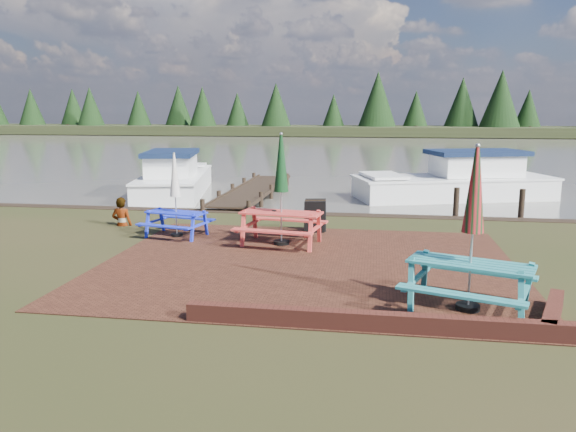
% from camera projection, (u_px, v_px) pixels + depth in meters
% --- Properties ---
extents(ground, '(120.00, 120.00, 0.00)m').
position_uv_depth(ground, '(302.00, 277.00, 11.40)').
color(ground, black).
rests_on(ground, ground).
extents(paving, '(9.00, 7.50, 0.02)m').
position_uv_depth(paving, '(308.00, 264.00, 12.37)').
color(paving, '#3A1C12').
rests_on(paving, ground).
extents(brick_wall, '(6.21, 1.79, 0.30)m').
position_uv_depth(brick_wall, '(418.00, 320.00, 8.70)').
color(brick_wall, '#4C1E16').
rests_on(brick_wall, ground).
extents(water, '(120.00, 60.00, 0.02)m').
position_uv_depth(water, '(360.00, 150.00, 47.30)').
color(water, '#4B4740').
rests_on(water, ground).
extents(far_treeline, '(120.00, 10.00, 8.10)m').
position_uv_depth(far_treeline, '(367.00, 110.00, 74.82)').
color(far_treeline, black).
rests_on(far_treeline, ground).
extents(picnic_table_teal, '(2.49, 2.36, 2.79)m').
position_uv_depth(picnic_table_teal, '(471.00, 255.00, 9.34)').
color(picnic_table_teal, teal).
rests_on(picnic_table_teal, ground).
extents(picnic_table_red, '(2.24, 2.05, 2.78)m').
position_uv_depth(picnic_table_red, '(281.00, 207.00, 13.95)').
color(picnic_table_red, '#D13D35').
rests_on(picnic_table_red, ground).
extents(picnic_table_blue, '(1.89, 1.76, 2.23)m').
position_uv_depth(picnic_table_blue, '(176.00, 208.00, 14.91)').
color(picnic_table_blue, '#1C2ED9').
rests_on(picnic_table_blue, ground).
extents(chalkboard, '(0.60, 0.64, 0.92)m').
position_uv_depth(chalkboard, '(315.00, 216.00, 15.41)').
color(chalkboard, black).
rests_on(chalkboard, ground).
extents(jetty, '(1.76, 9.08, 1.00)m').
position_uv_depth(jetty, '(253.00, 190.00, 22.86)').
color(jetty, black).
rests_on(jetty, ground).
extents(boat_jetty, '(3.86, 7.51, 2.08)m').
position_uv_depth(boat_jetty, '(175.00, 180.00, 23.61)').
color(boat_jetty, white).
rests_on(boat_jetty, ground).
extents(boat_near, '(8.31, 4.97, 2.13)m').
position_uv_depth(boat_near, '(457.00, 183.00, 22.55)').
color(boat_near, white).
rests_on(boat_near, ground).
extents(person, '(0.61, 0.40, 1.65)m').
position_uv_depth(person, '(121.00, 198.00, 16.33)').
color(person, gray).
rests_on(person, ground).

